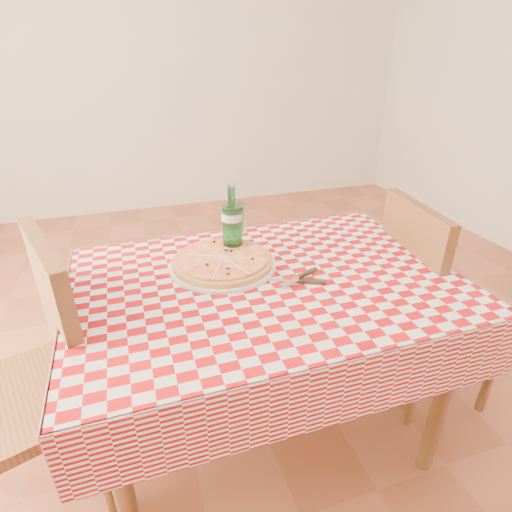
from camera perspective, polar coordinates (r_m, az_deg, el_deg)
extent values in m
plane|color=brown|center=(1.87, 1.27, -23.75)|extent=(6.00, 6.00, 0.00)
cube|color=white|center=(4.13, -14.12, 25.62)|extent=(5.00, 0.02, 2.80)
cube|color=brown|center=(1.38, 1.58, -4.21)|extent=(1.20, 0.80, 0.04)
cylinder|color=brown|center=(1.34, -18.33, -29.45)|extent=(0.06, 0.06, 0.71)
cylinder|color=brown|center=(1.64, 24.97, -17.95)|extent=(0.06, 0.06, 0.71)
cylinder|color=brown|center=(1.82, -19.06, -11.63)|extent=(0.06, 0.06, 0.71)
cylinder|color=brown|center=(2.05, 12.57, -5.95)|extent=(0.06, 0.06, 0.71)
cube|color=#95090A|center=(1.37, 1.59, -3.35)|extent=(1.30, 0.90, 0.01)
cube|color=brown|center=(1.93, 24.73, -6.74)|extent=(0.48, 0.48, 0.04)
cylinder|color=brown|center=(1.86, 21.66, -16.73)|extent=(0.04, 0.04, 0.44)
cylinder|color=brown|center=(2.06, 30.57, -14.15)|extent=(0.04, 0.04, 0.44)
cylinder|color=brown|center=(2.09, 16.55, -10.27)|extent=(0.04, 0.04, 0.44)
cylinder|color=brown|center=(2.27, 24.86, -8.64)|extent=(0.04, 0.04, 0.44)
cube|color=brown|center=(1.70, 21.05, -0.58)|extent=(0.09, 0.43, 0.47)
cube|color=brown|center=(1.52, -31.85, -17.77)|extent=(0.56, 0.56, 0.04)
cylinder|color=brown|center=(1.83, -24.65, -18.01)|extent=(0.04, 0.04, 0.45)
cylinder|color=brown|center=(1.56, -20.90, -26.68)|extent=(0.04, 0.04, 0.45)
cube|color=brown|center=(1.37, -26.37, -7.36)|extent=(0.18, 0.43, 0.48)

